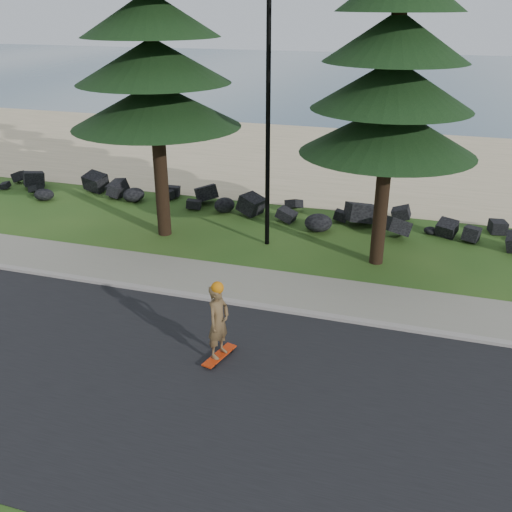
# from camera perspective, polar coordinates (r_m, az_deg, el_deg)

# --- Properties ---
(ground) EXTENTS (160.00, 160.00, 0.00)m
(ground) POSITION_cam_1_polar(r_m,az_deg,el_deg) (15.53, -2.22, -3.13)
(ground) COLOR #224816
(ground) RESTS_ON ground
(road) EXTENTS (160.00, 7.00, 0.02)m
(road) POSITION_cam_1_polar(r_m,az_deg,el_deg) (12.01, -9.53, -12.45)
(road) COLOR black
(road) RESTS_ON ground
(kerb) EXTENTS (160.00, 0.20, 0.10)m
(kerb) POSITION_cam_1_polar(r_m,az_deg,el_deg) (14.76, -3.39, -4.48)
(kerb) COLOR gray
(kerb) RESTS_ON ground
(sidewalk) EXTENTS (160.00, 2.00, 0.08)m
(sidewalk) POSITION_cam_1_polar(r_m,az_deg,el_deg) (15.68, -1.98, -2.68)
(sidewalk) COLOR gray
(sidewalk) RESTS_ON ground
(beach_sand) EXTENTS (160.00, 15.00, 0.01)m
(beach_sand) POSITION_cam_1_polar(r_m,az_deg,el_deg) (28.78, 7.54, 9.61)
(beach_sand) COLOR tan
(beach_sand) RESTS_ON ground
(ocean) EXTENTS (160.00, 58.00, 0.01)m
(ocean) POSITION_cam_1_polar(r_m,az_deg,el_deg) (64.56, 13.69, 17.13)
(ocean) COLOR #3A596E
(ocean) RESTS_ON ground
(seawall_boulders) EXTENTS (60.00, 2.40, 1.10)m
(seawall_boulders) POSITION_cam_1_polar(r_m,az_deg,el_deg) (20.45, 3.00, 3.74)
(seawall_boulders) COLOR black
(seawall_boulders) RESTS_ON ground
(lamp_post) EXTENTS (0.25, 0.14, 8.14)m
(lamp_post) POSITION_cam_1_polar(r_m,az_deg,el_deg) (17.12, 1.22, 14.11)
(lamp_post) COLOR black
(lamp_post) RESTS_ON ground
(skateboarder) EXTENTS (0.53, 1.03, 1.86)m
(skateboarder) POSITION_cam_1_polar(r_m,az_deg,el_deg) (12.10, -3.78, -6.59)
(skateboarder) COLOR red
(skateboarder) RESTS_ON ground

